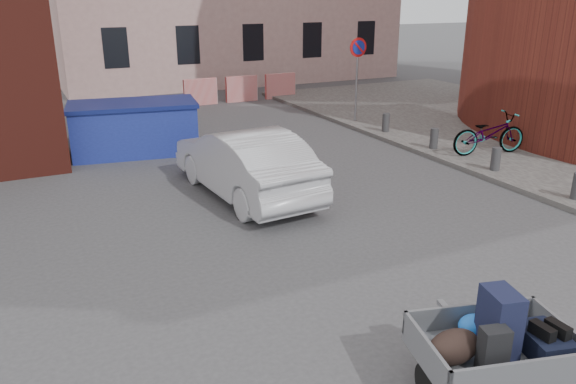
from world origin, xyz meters
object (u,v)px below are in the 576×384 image
bicycle (489,134)px  silver_car (245,162)px  trailer (494,344)px  dumpster (134,128)px

bicycle → silver_car: bearing=99.4°
trailer → bicycle: size_ratio=0.95×
trailer → dumpster: 11.52m
dumpster → bicycle: bearing=-20.3°
trailer → dumpster: dumpster is taller
silver_car → bicycle: (6.73, -0.18, -0.06)m
dumpster → silver_car: silver_car is taller
trailer → dumpster: size_ratio=0.56×
trailer → silver_car: 7.04m
trailer → dumpster: (-1.34, 11.44, 0.09)m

